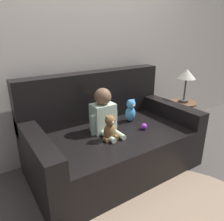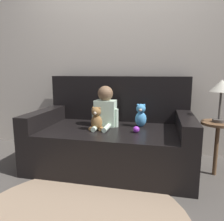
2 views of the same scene
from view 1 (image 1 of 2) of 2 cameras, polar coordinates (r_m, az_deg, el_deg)
The scene contains 8 objects.
ground_plane at distance 2.48m, azimuth 0.38°, elevation -14.58°, with size 12.00×12.00×0.00m, color #4C4742.
wall_back at distance 2.54m, azimuth -7.27°, elevation 17.53°, with size 8.00×0.05×2.60m.
couch at distance 2.36m, azimuth -0.57°, elevation -7.30°, with size 1.71×1.00×0.99m.
person_baby at distance 2.18m, azimuth -2.21°, elevation -0.73°, with size 0.31×0.37×0.45m.
teddy_bear_brown at distance 2.04m, azimuth -0.56°, elevation -4.66°, with size 0.15×0.11×0.25m.
plush_toy_side at distance 2.46m, azimuth 4.86°, elevation 0.03°, with size 0.13×0.12×0.26m.
toy_ball at distance 2.30m, azimuth 8.33°, elevation -4.12°, with size 0.07×0.07×0.07m.
side_table at distance 2.88m, azimuth 18.56°, elevation 5.58°, with size 0.33×0.33×0.97m.
Camera 1 is at (-1.14, -1.68, 1.42)m, focal length 35.00 mm.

